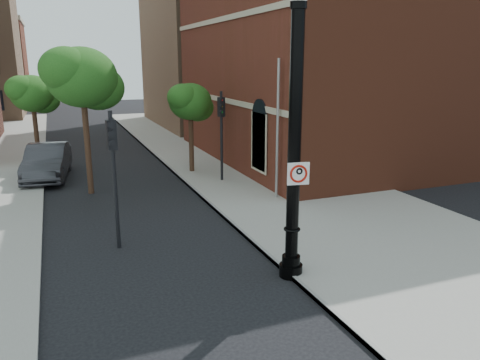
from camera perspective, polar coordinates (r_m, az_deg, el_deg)
name	(u,v)px	position (r m, az deg, el deg)	size (l,w,h in m)	color
ground	(221,299)	(11.44, -2.28, -14.30)	(120.00, 120.00, 0.00)	black
sidewalk_right	(270,178)	(22.26, 3.71, 0.22)	(8.00, 60.00, 0.12)	gray
curb_edge	(190,186)	(20.92, -6.12, -0.73)	(0.10, 60.00, 0.14)	gray
brick_wall_building	(395,47)	(30.40, 18.38, 15.12)	(22.30, 16.30, 12.50)	maroon
bg_building_tan_b	(277,43)	(43.97, 4.55, 16.30)	(22.00, 14.00, 14.00)	#9C7455
lamppost	(294,152)	(11.55, 6.63, 3.45)	(0.61, 0.61, 7.18)	black
no_parking_sign	(298,174)	(11.52, 7.13, 0.79)	(0.56, 0.14, 0.56)	white
parked_car	(47,162)	(24.06, -22.44, 2.08)	(1.74, 4.98, 1.64)	#2E2E33
traffic_signal_left	(113,158)	(13.94, -15.22, 2.66)	(0.28, 0.35, 4.13)	black
traffic_signal_right	(221,122)	(21.16, -2.28, 7.09)	(0.31, 0.36, 4.17)	black
utility_pole	(278,131)	(18.47, 4.60, 5.92)	(0.11, 0.11, 5.58)	#999999
street_tree_a	(83,79)	(20.27, -18.60, 11.61)	(3.35, 3.03, 6.04)	black
street_tree_b	(33,95)	(27.09, -23.94, 9.50)	(2.65, 2.39, 4.77)	black
street_tree_c	(191,103)	(23.08, -6.04, 9.34)	(2.47, 2.23, 4.44)	black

